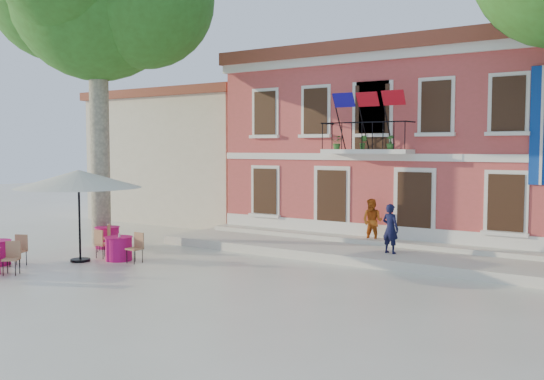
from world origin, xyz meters
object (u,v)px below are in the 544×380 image
(pedestrian_navy, at_px, (390,229))
(cafe_table_3, at_px, (107,236))
(patio_umbrella, at_px, (79,179))
(pedestrian_orange, at_px, (372,221))
(cafe_table_0, at_px, (119,247))

(pedestrian_navy, height_order, cafe_table_3, pedestrian_navy)
(patio_umbrella, relative_size, pedestrian_orange, 2.53)
(pedestrian_orange, height_order, cafe_table_3, pedestrian_orange)
(pedestrian_orange, distance_m, cafe_table_0, 8.61)
(patio_umbrella, height_order, pedestrian_orange, patio_umbrella)
(cafe_table_0, bearing_deg, cafe_table_3, 146.73)
(pedestrian_orange, bearing_deg, pedestrian_navy, -46.35)
(pedestrian_navy, bearing_deg, pedestrian_orange, -36.62)
(pedestrian_navy, relative_size, cafe_table_0, 0.81)
(cafe_table_0, bearing_deg, pedestrian_orange, 44.62)
(patio_umbrella, bearing_deg, cafe_table_0, 41.52)
(pedestrian_navy, bearing_deg, cafe_table_0, 43.89)
(pedestrian_navy, xyz_separation_m, cafe_table_3, (-9.64, -3.06, -0.66))
(pedestrian_orange, bearing_deg, cafe_table_0, -132.50)
(patio_umbrella, xyz_separation_m, cafe_table_0, (0.90, 0.80, -2.21))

